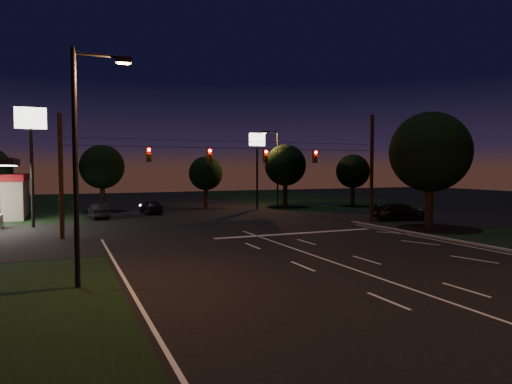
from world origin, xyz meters
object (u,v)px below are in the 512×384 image
tree_right_near (429,153)px  car_oncoming_b (99,211)px  car_oncoming_a (151,207)px  utility_pole_right (371,222)px  car_cross (401,212)px

tree_right_near → car_oncoming_b: 28.55m
tree_right_near → car_oncoming_a: size_ratio=2.15×
utility_pole_right → car_cross: 3.23m
car_oncoming_a → car_oncoming_b: (-5.13, -2.38, -0.02)m
utility_pole_right → car_cross: (3.14, -0.08, 0.75)m
car_oncoming_b → utility_pole_right: bearing=147.2°
tree_right_near → car_cross: bearing=71.3°
utility_pole_right → tree_right_near: bearing=-72.5°
car_oncoming_b → car_cross: 26.95m
utility_pole_right → car_cross: bearing=-1.5°
tree_right_near → utility_pole_right: bearing=107.5°
car_oncoming_a → utility_pole_right: bearing=133.4°
car_cross → utility_pole_right: bearing=102.3°
utility_pole_right → car_oncoming_a: 21.42m
utility_pole_right → car_oncoming_a: bearing=137.4°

